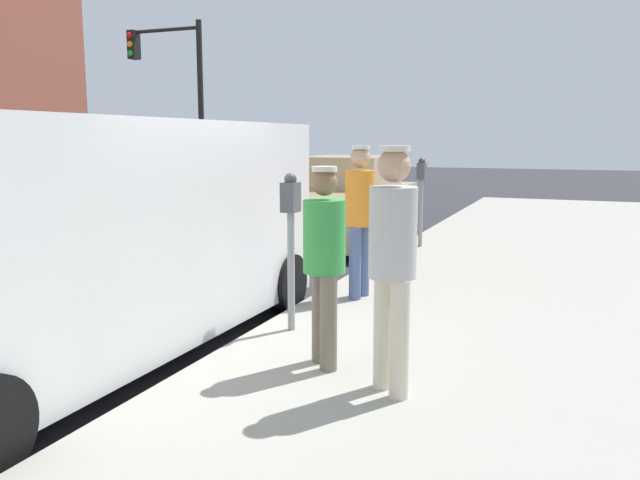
{
  "coord_description": "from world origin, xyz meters",
  "views": [
    {
      "loc": [
        3.9,
        -4.78,
        1.99
      ],
      "look_at": [
        1.65,
        0.71,
        1.05
      ],
      "focal_mm": 36.16,
      "sensor_mm": 36.0,
      "label": 1
    }
  ],
  "objects": [
    {
      "name": "traffic_light_corner",
      "position": [
        -6.97,
        10.92,
        3.52
      ],
      "size": [
        2.48,
        0.42,
        5.2
      ],
      "color": "black",
      "rests_on": "ground"
    },
    {
      "name": "parked_sedan_ahead",
      "position": [
        -0.33,
        6.83,
        0.75
      ],
      "size": [
        2.02,
        4.43,
        1.65
      ],
      "color": "tan",
      "rests_on": "ground"
    },
    {
      "name": "pedestrian_in_orange",
      "position": [
        1.54,
        2.18,
        1.16
      ],
      "size": [
        0.34,
        0.36,
        1.76
      ],
      "color": "#4C608C",
      "rests_on": "sidewalk_slab"
    },
    {
      "name": "parked_van",
      "position": [
        -0.15,
        -0.3,
        1.15
      ],
      "size": [
        2.13,
        5.2,
        2.15
      ],
      "color": "white",
      "rests_on": "ground"
    },
    {
      "name": "pedestrian_in_green",
      "position": [
        2.02,
        -0.1,
        1.07
      ],
      "size": [
        0.34,
        0.34,
        1.62
      ],
      "color": "#726656",
      "rests_on": "sidewalk_slab"
    },
    {
      "name": "pedestrian_in_gray",
      "position": [
        2.68,
        -0.44,
        1.18
      ],
      "size": [
        0.34,
        0.34,
        1.79
      ],
      "color": "beige",
      "rests_on": "sidewalk_slab"
    },
    {
      "name": "ground_plane",
      "position": [
        0.0,
        0.0,
        0.0
      ],
      "size": [
        80.0,
        80.0,
        0.0
      ],
      "primitive_type": "plane",
      "color": "#2D2D33"
    },
    {
      "name": "parking_meter_far",
      "position": [
        1.35,
        6.0,
        1.18
      ],
      "size": [
        0.14,
        0.18,
        1.52
      ],
      "color": "gray",
      "rests_on": "sidewalk_slab"
    },
    {
      "name": "parking_meter_near",
      "position": [
        1.35,
        0.71,
        1.18
      ],
      "size": [
        0.14,
        0.18,
        1.52
      ],
      "color": "gray",
      "rests_on": "sidewalk_slab"
    },
    {
      "name": "sidewalk_slab",
      "position": [
        3.5,
        0.0,
        0.07
      ],
      "size": [
        5.0,
        32.0,
        0.15
      ],
      "primitive_type": "cube",
      "color": "#9E998E",
      "rests_on": "ground"
    }
  ]
}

